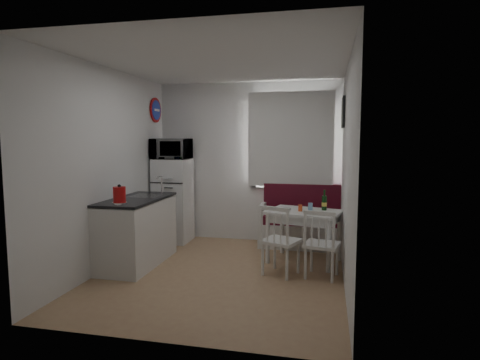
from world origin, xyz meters
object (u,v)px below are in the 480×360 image
Objects in this scene: dining_table at (304,216)px; chair_left at (280,233)px; kettle at (119,195)px; microwave at (171,149)px; wine_bottle at (324,200)px; kitchen_counter at (137,231)px; bench at (303,226)px; fridge at (173,200)px; chair_right at (322,237)px.

chair_left is (-0.25, -0.66, -0.09)m from dining_table.
kettle reaches higher than dining_table.
wine_bottle is (2.43, -0.53, -0.67)m from microwave.
kitchen_counter reaches higher than bench.
microwave is 1.80m from kettle.
bench is at bearing 108.60° from dining_table.
kitchen_counter is 1.21× the size of dining_table.
bench is 0.93m from wine_bottle.
chair_left is at bearing -97.74° from bench.
chair_left reaches higher than dining_table.
fridge is at bearing -176.98° from bench.
kettle is (-2.39, -0.44, 0.50)m from chair_right.
kettle is (-1.89, -0.44, 0.47)m from chair_left.
dining_table is at bearing -86.22° from bench.
microwave is (-2.42, 1.29, 1.00)m from chair_right.
dining_table is 2.35× the size of chair_right.
kitchen_counter is 5.58× the size of kettle.
chair_right is at bearing -28.98° from fridge.
wine_bottle is (0.51, 0.76, 0.31)m from chair_left.
chair_right is at bearing 21.57° from chair_left.
microwave is at bearing -90.00° from fridge.
bench is 4.84× the size of wine_bottle.
chair_left is 0.97m from wine_bottle.
bench is at bearing 4.37° from microwave.
fridge is at bearing 90.97° from kettle.
fridge is (-2.42, 1.34, 0.16)m from chair_right.
wine_bottle is (0.01, 0.76, 0.33)m from chair_right.
fridge is (0.02, 1.24, 0.22)m from kitchen_counter.
kitchen_counter is 2.50× the size of chair_left.
chair_left is 1.14× the size of chair_right.
bench is 2.44m from microwave.
bench is 1.49m from chair_right.
kitchen_counter reaches higher than wine_bottle.
dining_table is 0.71m from chair_right.
chair_right is (2.44, -0.09, 0.07)m from kitchen_counter.
microwave is at bearing 178.58° from dining_table.
dining_table is 0.36m from wine_bottle.
dining_table is 2.07× the size of chair_left.
fridge is (-1.92, 1.34, 0.14)m from chair_left.
dining_table is at bearing 90.43° from chair_left.
kettle is (-2.14, -1.10, 0.38)m from dining_table.
dining_table is (2.19, 0.56, 0.18)m from kitchen_counter.
bench reaches higher than chair_right.
dining_table is 0.80× the size of fridge.
kettle is at bearing -89.03° from fridge.
fridge reaches higher than chair_left.
kettle is (0.05, -0.53, 0.56)m from kitchen_counter.
microwave reaches higher than kitchen_counter.
chair_right is 2.92m from microwave.
wine_bottle reaches higher than chair_left.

